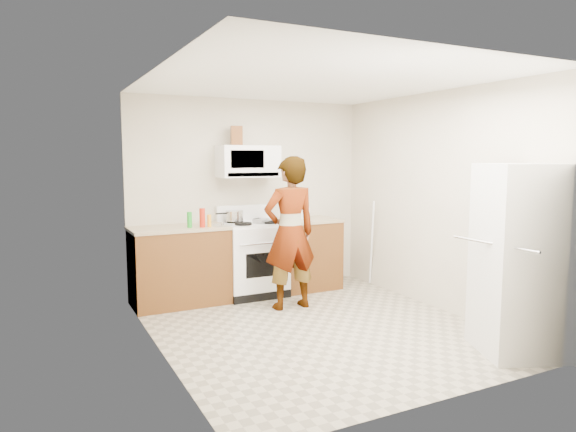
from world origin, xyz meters
TOP-DOWN VIEW (x-y plane):
  - floor at (0.00, 0.00)m, footprint 3.60×3.60m
  - back_wall at (0.00, 1.79)m, footprint 3.20×0.02m
  - right_wall at (1.59, 0.00)m, footprint 0.02×3.60m
  - cabinet_left at (-1.04, 1.49)m, footprint 1.12×0.62m
  - counter_left at (-1.04, 1.49)m, footprint 1.14×0.64m
  - cabinet_right at (0.68, 1.49)m, footprint 0.80×0.62m
  - counter_right at (0.68, 1.49)m, footprint 0.82×0.64m
  - gas_range at (-0.10, 1.48)m, footprint 0.76×0.65m
  - microwave at (-0.10, 1.61)m, footprint 0.76×0.38m
  - person at (0.06, 0.75)m, footprint 0.64×0.42m
  - fridge at (1.29, -1.40)m, footprint 0.92×0.92m
  - kettle at (0.68, 1.60)m, footprint 0.17×0.17m
  - jug at (-0.25, 1.62)m, footprint 0.17×0.17m
  - saucepan at (-0.30, 1.59)m, footprint 0.25×0.25m
  - tray at (0.02, 1.39)m, footprint 0.29×0.25m
  - bottle_spray at (-0.80, 1.32)m, footprint 0.08×0.08m
  - bottle_hot_sauce at (-0.72, 1.32)m, footprint 0.06×0.06m
  - bottle_green_cap at (-0.94, 1.36)m, footprint 0.06×0.06m
  - pot_lid at (-0.54, 1.36)m, footprint 0.28×0.28m
  - broom at (1.53, 1.18)m, footprint 0.14×0.24m

SIDE VIEW (x-z plane):
  - floor at x=0.00m, z-range 0.00..0.00m
  - cabinet_left at x=-1.04m, z-range 0.00..0.90m
  - cabinet_right at x=0.68m, z-range 0.00..0.90m
  - gas_range at x=-0.10m, z-range -0.08..1.05m
  - broom at x=1.53m, z-range 0.01..1.18m
  - fridge at x=1.29m, z-range 0.00..1.70m
  - person at x=0.06m, z-range 0.00..1.77m
  - counter_left at x=-1.04m, z-range 0.90..0.93m
  - counter_right at x=0.68m, z-range 0.90..0.93m
  - pot_lid at x=-0.54m, z-range 0.94..0.95m
  - tray at x=0.02m, z-range 0.93..0.98m
  - bottle_hot_sauce at x=-0.72m, z-range 0.94..1.08m
  - saucepan at x=-0.30m, z-range 0.95..1.08m
  - kettle at x=0.68m, z-range 0.94..1.11m
  - bottle_green_cap at x=-0.94m, z-range 0.94..1.12m
  - bottle_spray at x=-0.80m, z-range 0.94..1.16m
  - back_wall at x=0.00m, z-range 0.00..2.50m
  - right_wall at x=1.59m, z-range 0.00..2.50m
  - microwave at x=-0.10m, z-range 1.50..1.90m
  - jug at x=-0.25m, z-range 1.90..2.14m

